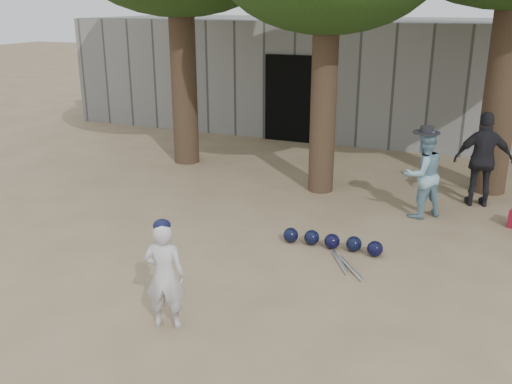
% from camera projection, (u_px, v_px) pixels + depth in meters
% --- Properties ---
extents(ground, '(70.00, 70.00, 0.00)m').
position_uv_depth(ground, '(186.00, 276.00, 7.61)').
color(ground, '#937C5E').
rests_on(ground, ground).
extents(boy_player, '(0.52, 0.41, 1.25)m').
position_uv_depth(boy_player, '(165.00, 276.00, 6.25)').
color(boy_player, silver).
rests_on(boy_player, ground).
extents(spectator_blue, '(0.91, 0.90, 1.49)m').
position_uv_depth(spectator_blue, '(422.00, 174.00, 9.48)').
color(spectator_blue, '#7EABC2').
rests_on(spectator_blue, ground).
extents(spectator_dark, '(1.06, 0.65, 1.69)m').
position_uv_depth(spectator_dark, '(483.00, 160.00, 9.97)').
color(spectator_dark, black).
rests_on(spectator_dark, ground).
extents(back_building, '(16.00, 5.24, 3.00)m').
position_uv_depth(back_building, '(365.00, 74.00, 16.15)').
color(back_building, gray).
rests_on(back_building, ground).
extents(helmet_row, '(1.51, 0.28, 0.23)m').
position_uv_depth(helmet_row, '(332.00, 241.00, 8.41)').
color(helmet_row, black).
rests_on(helmet_row, ground).
extents(bat_pile, '(0.63, 0.74, 0.06)m').
position_uv_depth(bat_pile, '(346.00, 265.00, 7.84)').
color(bat_pile, silver).
rests_on(bat_pile, ground).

